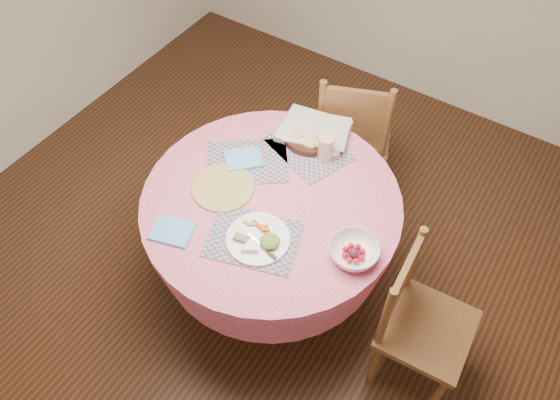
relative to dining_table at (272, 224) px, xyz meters
The scene contains 16 objects.
ground 0.56m from the dining_table, ahead, with size 4.00×4.00×0.00m, color #331C0F.
room_envelope 1.16m from the dining_table, ahead, with size 4.01×4.01×2.71m.
dining_table is the anchor object (origin of this frame).
chair_right 0.83m from the dining_table, ahead, with size 0.42×0.44×0.89m.
chair_back 0.86m from the dining_table, 89.75° to the left, with size 0.57×0.55×0.95m.
placemat_front 0.31m from the dining_table, 75.61° to the right, with size 0.40×0.30×0.01m, color #13696D.
placemat_left 0.33m from the dining_table, 149.78° to the left, with size 0.40×0.30×0.01m, color #13696D.
placemat_back 0.43m from the dining_table, 93.73° to the left, with size 0.40×0.30×0.01m, color #13696D.
wicker_trivet 0.31m from the dining_table, 163.45° to the right, with size 0.30×0.30×0.01m, color #A78548.
napkin_near 0.52m from the dining_table, 123.67° to the right, with size 0.18×0.14×0.01m, color #5CA7EC.
napkin_far 0.35m from the dining_table, 152.56° to the left, with size 0.18×0.14×0.01m, color #5CA7EC.
dinner_plate 0.33m from the dining_table, 69.27° to the right, with size 0.29×0.29×0.05m.
bread_bowl 0.46m from the dining_table, 97.58° to the left, with size 0.23×0.23×0.08m.
latte_mug 0.47m from the dining_table, 77.74° to the left, with size 0.12×0.08×0.13m.
fruit_bowl 0.53m from the dining_table, ahead, with size 0.29×0.29×0.07m.
newspaper_stack 0.54m from the dining_table, 96.34° to the left, with size 0.40×0.34×0.04m.
Camera 1 is at (0.91, -1.33, 2.75)m, focal length 35.00 mm.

